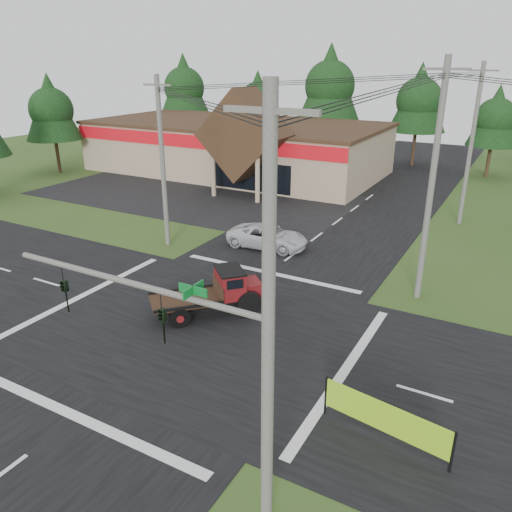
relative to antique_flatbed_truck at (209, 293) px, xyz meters
The scene contains 19 objects.
ground 1.73m from the antique_flatbed_truck, 79.63° to the right, with size 120.00×120.00×0.00m, color #2C4819.
road_ns 1.73m from the antique_flatbed_truck, 79.63° to the right, with size 12.00×120.00×0.02m, color black.
road_ew 1.73m from the antique_flatbed_truck, 79.63° to the right, with size 120.00×12.00×0.02m, color black.
parking_apron 22.43m from the antique_flatbed_truck, 127.89° to the left, with size 28.00×14.00×0.02m, color black.
cvs_building 32.25m from the antique_flatbed_truck, 118.69° to the left, with size 30.40×18.20×9.19m.
traffic_signal_mast 11.20m from the antique_flatbed_truck, 55.50° to the right, with size 8.12×0.24×7.00m.
utility_pole_nr 12.58m from the antique_flatbed_truck, 48.72° to the right, with size 2.00×0.30×11.00m.
utility_pole_nw 11.10m from the antique_flatbed_truck, 139.26° to the left, with size 2.00×0.30×10.50m.
utility_pole_ne 11.64m from the antique_flatbed_truck, 39.04° to the left, with size 2.00×0.30×11.50m.
utility_pole_n 22.74m from the antique_flatbed_truck, 68.27° to the left, with size 2.00×0.30×11.20m.
tree_row_a 49.30m from the antique_flatbed_truck, 127.57° to the left, with size 6.72×6.72×12.12m.
tree_row_b 45.57m from the antique_flatbed_truck, 115.91° to the left, with size 5.60×5.60×10.10m.
tree_row_c 41.57m from the antique_flatbed_truck, 103.82° to the left, with size 7.28×7.28×13.13m.
tree_row_d 41.16m from the antique_flatbed_truck, 89.66° to the left, with size 6.16×6.16×11.11m.
tree_row_e 39.86m from the antique_flatbed_truck, 77.97° to the left, with size 5.04×5.04×9.09m.
tree_side_w 37.27m from the antique_flatbed_truck, 149.53° to the left, with size 5.60×5.60×10.10m.
antique_flatbed_truck is the anchor object (origin of this frame).
roadside_banner 10.54m from the antique_flatbed_truck, 24.64° to the right, with size 4.34×0.13×1.48m, color #8AC61A, non-canonical shape.
white_pickup 9.55m from the antique_flatbed_truck, 100.86° to the left, with size 2.38×5.15×1.43m, color silver.
Camera 1 is at (11.92, -16.02, 11.29)m, focal length 35.00 mm.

